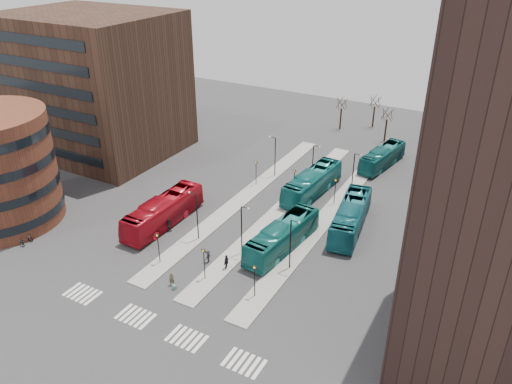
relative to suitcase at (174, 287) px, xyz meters
The scene contains 22 objects.
ground 9.09m from the suitcase, 88.38° to the right, with size 160.00×160.00×0.00m, color #2F2F32.
island_left 21.24m from the suitcase, 100.15° to the left, with size 2.50×45.00×0.15m, color gray.
island_mid 21.03m from the suitcase, 83.84° to the left, with size 2.50×45.00×0.15m, color gray.
island_right 22.48m from the suitcase, 68.45° to the left, with size 2.50×45.00×0.15m, color gray.
suitcase is the anchor object (origin of this frame).
red_bus 13.39m from the suitcase, 132.36° to the left, with size 3.05×13.02×3.63m, color #A70C1A.
teal_bus_a 13.73m from the suitcase, 61.90° to the left, with size 2.87×12.27×3.42m, color #156966.
teal_bus_b 26.58m from the suitcase, 81.24° to the left, with size 3.00×12.81×3.57m, color #166E70.
teal_bus_c 23.26m from the suitcase, 59.38° to the left, with size 2.98×12.75×3.55m, color #166471.
teal_bus_d 41.38m from the suitcase, 76.17° to the left, with size 2.64×11.28×3.14m, color #125C5D.
traveller 0.90m from the suitcase, 142.98° to the left, with size 0.56×0.37×1.54m, color #4C442E.
commuter_a 11.58m from the suitcase, 130.49° to the left, with size 0.83×0.65×1.70m, color black.
commuter_b 6.28m from the suitcase, 62.27° to the left, with size 1.06×0.44×1.81m, color black.
commuter_c 5.69m from the suitcase, 85.94° to the left, with size 0.96×0.55×1.48m, color black.
bicycle_near 20.85m from the suitcase, behind, with size 0.59×1.70×0.89m, color gray.
bicycle_mid 20.78m from the suitcase, behind, with size 0.48×1.68×1.01m, color gray.
bicycle_far 20.85m from the suitcase, behind, with size 0.54×1.56×0.82m, color gray.
crosswalk_stripes 5.47m from the suitcase, 68.48° to the right, with size 22.35×2.40×0.01m.
office_block 43.29m from the suitcase, 143.58° to the left, with size 25.00×20.12×22.00m.
sign_poles 14.20m from the suitcase, 82.40° to the left, with size 12.45×22.12×3.65m.
lamp_posts 19.42m from the suitcase, 81.30° to the left, with size 14.04×20.24×6.12m.
bare_trees 53.72m from the suitcase, 86.88° to the left, with size 10.97×8.14×5.90m.
Camera 1 is at (26.87, -22.58, 32.56)m, focal length 35.00 mm.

